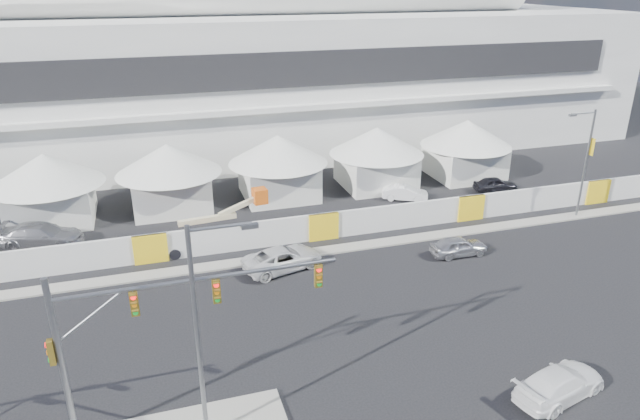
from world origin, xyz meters
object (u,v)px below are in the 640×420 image
object	(u,v)px
pickup_near	(560,383)
lot_car_a	(405,193)
pickup_curb	(283,258)
traffic_mast	(126,343)
streetlight_median	(203,322)
boom_lift	(201,235)
streetlight_curb	(585,157)
lot_car_b	(495,184)
sedan_silver	(459,246)
lot_car_c	(41,235)

from	to	relation	value
pickup_near	lot_car_a	bearing A→B (deg)	-23.19
pickup_curb	traffic_mast	xyz separation A→B (m)	(-9.22, -12.11, 3.67)
pickup_curb	streetlight_median	bearing A→B (deg)	140.07
streetlight_median	boom_lift	size ratio (longest dim) A/B	1.25
traffic_mast	streetlight_median	world-z (taller)	streetlight_median
streetlight_curb	boom_lift	xyz separation A→B (m)	(-28.85, 3.00, -3.94)
streetlight_curb	lot_car_b	bearing A→B (deg)	111.78
pickup_near	lot_car_b	size ratio (longest dim) A/B	1.26
lot_car_b	sedan_silver	bearing A→B (deg)	144.93
lot_car_a	traffic_mast	bearing A→B (deg)	161.54
streetlight_median	boom_lift	xyz separation A→B (m)	(1.56, 17.92, -4.56)
pickup_curb	pickup_near	bearing A→B (deg)	-164.72
lot_car_b	streetlight_median	size ratio (longest dim) A/B	0.40
streetlight_curb	pickup_near	bearing A→B (deg)	-131.50
lot_car_a	streetlight_median	xyz separation A→B (m)	(-19.15, -22.26, 4.96)
traffic_mast	pickup_near	bearing A→B (deg)	-10.74
lot_car_c	boom_lift	size ratio (longest dim) A/B	0.75
sedan_silver	lot_car_b	bearing A→B (deg)	-41.52
sedan_silver	pickup_curb	xyz separation A→B (m)	(-11.91, 1.68, 0.06)
traffic_mast	pickup_curb	bearing A→B (deg)	52.72
lot_car_c	streetlight_curb	distance (m)	40.34
traffic_mast	boom_lift	world-z (taller)	traffic_mast
streetlight_median	streetlight_curb	bearing A→B (deg)	26.13
sedan_silver	pickup_near	world-z (taller)	pickup_near
lot_car_a	streetlight_median	world-z (taller)	streetlight_median
lot_car_a	sedan_silver	bearing A→B (deg)	-157.21
lot_car_c	traffic_mast	size ratio (longest dim) A/B	0.50
lot_car_a	pickup_near	bearing A→B (deg)	-160.95
lot_car_a	boom_lift	bearing A→B (deg)	131.88
streetlight_median	lot_car_a	bearing A→B (deg)	49.29
sedan_silver	lot_car_a	xyz separation A→B (m)	(0.96, 10.54, -0.04)
lot_car_b	lot_car_c	xyz separation A→B (m)	(-36.79, -0.02, 0.17)
pickup_near	traffic_mast	bearing A→B (deg)	65.04
sedan_silver	pickup_curb	bearing A→B (deg)	83.70
lot_car_c	sedan_silver	bearing A→B (deg)	-95.38
sedan_silver	streetlight_median	size ratio (longest dim) A/B	0.41
lot_car_b	streetlight_curb	xyz separation A→B (m)	(2.75, -6.87, 4.32)
sedan_silver	streetlight_median	xyz separation A→B (m)	(-18.19, -11.72, 4.92)
sedan_silver	pickup_curb	world-z (taller)	pickup_curb
lot_car_a	traffic_mast	size ratio (longest dim) A/B	0.33
pickup_near	sedan_silver	bearing A→B (deg)	-25.99
pickup_curb	lot_car_b	xyz separation A→B (m)	(21.38, 8.40, -0.08)
sedan_silver	boom_lift	xyz separation A→B (m)	(-16.63, 6.20, 0.36)
boom_lift	streetlight_curb	bearing A→B (deg)	-11.44
pickup_near	streetlight_curb	world-z (taller)	streetlight_curb
pickup_curb	streetlight_median	world-z (taller)	streetlight_median
pickup_curb	traffic_mast	bearing A→B (deg)	127.92
sedan_silver	lot_car_b	world-z (taller)	sedan_silver
lot_car_a	streetlight_curb	size ratio (longest dim) A/B	0.44
lot_car_b	boom_lift	size ratio (longest dim) A/B	0.50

